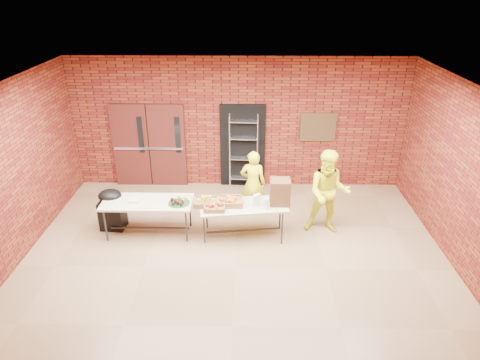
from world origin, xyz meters
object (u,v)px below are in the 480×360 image
table_left (148,204)px  volunteer_woman (253,183)px  table_right (243,208)px  coffee_dispenser (280,192)px  volunteer_man (328,193)px  wire_rack (243,152)px  covered_grill (112,209)px

table_left → volunteer_woman: volunteer_woman is taller
table_left → table_right: 1.93m
table_left → table_right: size_ratio=1.00×
coffee_dispenser → volunteer_man: bearing=7.7°
coffee_dispenser → volunteer_woman: volunteer_woman is taller
table_right → coffee_dispenser: (0.72, 0.08, 0.32)m
wire_rack → coffee_dispenser: wire_rack is taller
table_right → volunteer_woman: (0.20, 0.90, 0.10)m
covered_grill → volunteer_woman: (2.94, 0.63, 0.31)m
table_left → volunteer_man: volunteer_man is taller
table_left → volunteer_man: bearing=2.6°
volunteer_woman → wire_rack: bearing=-74.2°
table_right → volunteer_woman: bearing=69.8°
covered_grill → wire_rack: bearing=39.4°
covered_grill → volunteer_woman: size_ratio=0.59×
wire_rack → table_right: bearing=-85.6°
table_left → volunteer_man: (3.63, 0.16, 0.21)m
table_right → wire_rack: bearing=82.7°
volunteer_woman → volunteer_man: 1.66m
wire_rack → table_right: wire_rack is taller
table_right → covered_grill: covered_grill is taller
table_left → table_right: table_left is taller
wire_rack → covered_grill: bearing=-140.4°
wire_rack → table_left: wire_rack is taller
table_right → volunteer_man: volunteer_man is taller
covered_grill → coffee_dispenser: bearing=0.6°
table_right → volunteer_woman: size_ratio=1.20×
wire_rack → volunteer_woman: (0.22, -1.33, -0.19)m
covered_grill → volunteer_man: size_ratio=0.50×
covered_grill → volunteer_woman: volunteer_woman is taller
table_left → table_right: bearing=-1.5°
coffee_dispenser → volunteer_woman: bearing=122.6°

